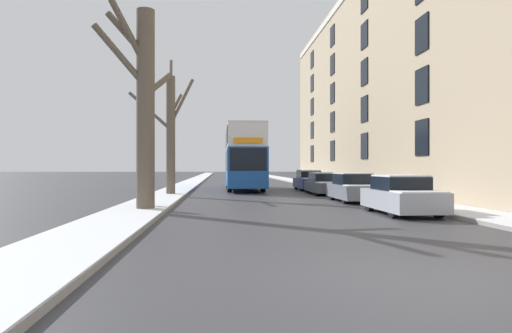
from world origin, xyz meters
The scene contains 12 objects.
ground_plane centered at (0.00, 0.00, 0.00)m, with size 320.00×320.00×0.00m, color #38383D.
sidewalk_left centered at (-5.80, 53.00, 0.08)m, with size 2.14×130.00×0.16m.
sidewalk_right centered at (5.80, 53.00, 0.08)m, with size 2.14×130.00×0.16m.
terrace_facade_right centered at (11.37, 23.14, 7.72)m, with size 9.10×49.57×15.43m.
bare_tree_left_0 centered at (-5.57, 10.40, 4.03)m, with size 2.67×2.44×7.65m.
bare_tree_left_1 centered at (-5.62, 19.78, 3.80)m, with size 3.71×2.03×8.20m.
double_decker_bus centered at (-1.05, 26.84, 2.58)m, with size 2.59×10.97×4.56m.
parked_car_0 centered at (3.66, 9.07, 0.65)m, with size 1.75×3.98×1.39m.
parked_car_1 centered at (3.66, 14.97, 0.65)m, with size 1.73×4.05×1.39m.
parked_car_2 centered at (3.66, 20.92, 0.63)m, with size 1.83×4.40×1.36m.
parked_car_3 centered at (3.66, 26.12, 0.68)m, with size 1.68×4.28×1.47m.
pedestrian_left_sidewalk centered at (-5.77, 11.71, 1.01)m, with size 0.40×0.40×1.84m.
Camera 1 is at (-2.74, -6.65, 1.67)m, focal length 32.00 mm.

